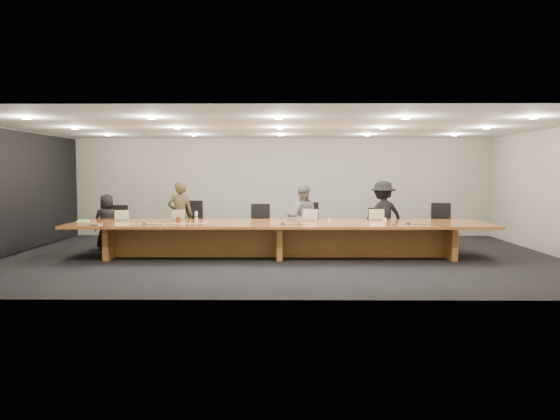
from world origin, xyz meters
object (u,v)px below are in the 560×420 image
object	(u,v)px
av_box	(96,225)
person_d	(383,215)
paper_cup_far	(385,220)
chair_far_left	(117,227)
chair_left	(189,224)
person_c	(302,217)
mic_left	(144,224)
laptop_e	(377,215)
laptop_b	(176,215)
conference_table	(280,233)
mic_center	(283,223)
chair_mid_right	(309,225)
chair_right	(380,228)
amber_mug	(178,219)
chair_far_right	(440,225)
chair_mid_left	(261,226)
mic_right	(408,223)
water_bottle	(196,216)
laptop_d	(309,215)
paper_cup_near	(330,220)
person_a	(107,222)
person_b	(180,215)
laptop_a	(122,215)

from	to	relation	value
av_box	person_d	bearing A→B (deg)	36.26
paper_cup_far	chair_far_left	bearing A→B (deg)	169.52
chair_left	person_c	world-z (taller)	person_c
chair_left	mic_left	distance (m)	1.86
chair_left	laptop_e	world-z (taller)	chair_left
chair_left	laptop_b	size ratio (longest dim) A/B	3.67
conference_table	av_box	bearing A→B (deg)	-169.38
mic_center	chair_mid_right	bearing A→B (deg)	69.05
chair_mid_right	laptop_e	bearing A→B (deg)	-29.83
chair_right	amber_mug	world-z (taller)	chair_right
chair_far_right	laptop_b	distance (m)	6.25
chair_mid_left	chair_far_right	size ratio (longest dim) A/B	0.99
person_c	mic_right	xyz separation A→B (m)	(2.16, -1.53, -0.00)
conference_table	chair_far_left	distance (m)	4.13
chair_far_right	person_c	size ratio (longest dim) A/B	0.72
chair_mid_right	amber_mug	bearing A→B (deg)	-159.63
paper_cup_far	water_bottle	bearing A→B (deg)	177.26
water_bottle	mic_left	bearing A→B (deg)	-142.13
laptop_d	chair_mid_right	bearing A→B (deg)	104.23
av_box	mic_center	world-z (taller)	same
chair_mid_right	paper_cup_near	xyz separation A→B (m)	(0.40, -1.13, 0.22)
chair_far_right	person_d	bearing A→B (deg)	-153.00
laptop_e	paper_cup_far	world-z (taller)	laptop_e
person_c	laptop_b	xyz separation A→B (m)	(-2.85, -0.74, 0.10)
chair_right	paper_cup_near	size ratio (longest dim) A/B	12.84
chair_far_left	person_a	distance (m)	0.27
chair_left	mic_center	world-z (taller)	chair_left
person_a	mic_center	bearing A→B (deg)	155.45
person_c	person_b	bearing A→B (deg)	3.69
laptop_b	paper_cup_near	xyz separation A→B (m)	(3.42, -0.29, -0.09)
laptop_b	person_a	bearing A→B (deg)	171.40
paper_cup_near	laptop_a	bearing A→B (deg)	177.28
laptop_b	laptop_d	bearing A→B (deg)	11.48
chair_right	mic_right	world-z (taller)	chair_right
paper_cup_near	paper_cup_far	xyz separation A→B (m)	(1.20, -0.01, 0.01)
paper_cup_far	mic_left	size ratio (longest dim) A/B	0.83
conference_table	laptop_d	world-z (taller)	laptop_d
water_bottle	paper_cup_near	distance (m)	2.96
chair_mid_left	person_a	xyz separation A→B (m)	(-3.65, -0.07, 0.11)
mic_center	person_b	bearing A→B (deg)	148.27
chair_right	person_c	world-z (taller)	person_c
mic_right	mic_left	bearing A→B (deg)	-179.31
person_c	laptop_a	bearing A→B (deg)	14.36
chair_left	mic_right	size ratio (longest dim) A/B	8.61
chair_right	laptop_b	world-z (taller)	laptop_b
mic_center	laptop_d	bearing A→B (deg)	51.50
chair_mid_left	chair_mid_right	world-z (taller)	chair_mid_right
chair_far_left	chair_far_right	size ratio (longest dim) A/B	0.95
paper_cup_near	av_box	distance (m)	4.91
laptop_d	amber_mug	size ratio (longest dim) A/B	3.24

